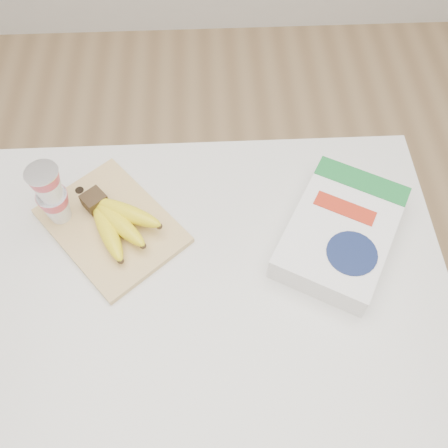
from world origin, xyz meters
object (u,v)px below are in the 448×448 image
(table, at_px, (191,346))
(cutting_board, at_px, (112,226))
(bananas, at_px, (116,221))
(cereal_box, at_px, (341,232))
(yogurt_stack, at_px, (51,194))

(table, relative_size, cutting_board, 3.73)
(table, relative_size, bananas, 5.75)
(table, bearing_deg, bananas, 136.48)
(bananas, bearing_deg, cereal_box, -5.48)
(yogurt_stack, bearing_deg, cutting_board, -12.55)
(cereal_box, bearing_deg, yogurt_stack, -158.32)
(table, height_order, cereal_box, cereal_box)
(cutting_board, xyz_separation_m, cereal_box, (0.50, -0.05, 0.03))
(table, height_order, bananas, bananas)
(cutting_board, bearing_deg, bananas, -66.16)
(cutting_board, distance_m, bananas, 0.04)
(cutting_board, distance_m, cereal_box, 0.51)
(cutting_board, height_order, yogurt_stack, yogurt_stack)
(bananas, bearing_deg, cutting_board, 153.65)
(table, distance_m, cutting_board, 0.48)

